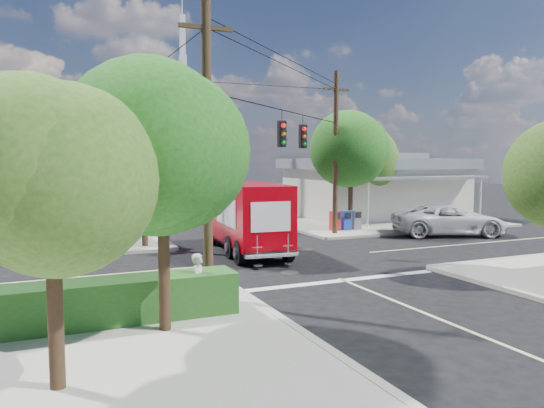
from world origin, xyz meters
TOP-DOWN VIEW (x-y plane):
  - ground at (0.00, 0.00)m, footprint 120.00×120.00m
  - sidewalk_ne at (10.88, 10.88)m, footprint 14.12×14.12m
  - sidewalk_nw at (-10.88, 10.88)m, footprint 14.12×14.12m
  - road_markings at (0.00, -1.47)m, footprint 32.00×32.00m
  - building_ne at (12.50, 11.97)m, footprint 11.80×10.20m
  - radio_tower at (0.50, 20.00)m, footprint 0.80×0.80m
  - tree_sw_front at (-6.99, -7.54)m, footprint 3.88×3.78m
  - tree_sw_back at (-9.49, -10.04)m, footprint 3.56×3.42m
  - tree_ne_front at (7.21, 6.76)m, footprint 4.21×4.14m
  - tree_ne_back at (9.81, 8.96)m, footprint 3.77×3.66m
  - palm_nw_front at (-7.50, 7.50)m, footprint 3.01×3.08m
  - palm_nw_back at (-9.50, 9.00)m, footprint 3.01×3.08m
  - utility_poles at (-1.58, 1.60)m, footprint 12.00×10.68m
  - picket_fence at (-7.80, -5.60)m, footprint 5.94×0.06m
  - hedge_sw at (-8.00, -6.40)m, footprint 6.20×1.20m
  - vending_boxes at (6.50, 6.20)m, footprint 1.90×0.50m
  - delivery_truck at (-1.17, 2.15)m, footprint 2.89×7.51m
  - parked_car at (11.14, 2.78)m, footprint 6.76×4.87m
  - pedestrian at (-5.85, -6.47)m, footprint 0.63×0.70m

SIDE VIEW (x-z plane):
  - ground at x=0.00m, z-range 0.00..0.00m
  - road_markings at x=0.00m, z-range 0.00..0.01m
  - sidewalk_ne at x=10.88m, z-range 0.00..0.14m
  - sidewalk_nw at x=-10.88m, z-range 0.00..0.14m
  - picket_fence at x=-7.80m, z-range 0.18..1.18m
  - hedge_sw at x=-8.00m, z-range 0.14..1.24m
  - vending_boxes at x=6.50m, z-range 0.14..1.24m
  - parked_car at x=11.14m, z-range 0.00..1.71m
  - pedestrian at x=-5.85m, z-range 0.14..1.75m
  - delivery_truck at x=-1.17m, z-range 0.03..3.21m
  - building_ne at x=12.50m, z-range 0.07..4.57m
  - tree_sw_back at x=-9.49m, z-range 1.19..6.60m
  - tree_ne_back at x=9.81m, z-range 1.27..7.10m
  - tree_sw_front at x=-6.99m, z-range 1.32..7.35m
  - palm_nw_back at x=-9.50m, z-range 2.08..7.27m
  - utility_poles at x=-1.58m, z-range 0.17..9.17m
  - tree_ne_front at x=7.21m, z-range 1.44..8.09m
  - palm_nw_front at x=-7.50m, z-range 2.25..7.84m
  - radio_tower at x=0.50m, z-range -2.86..14.14m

